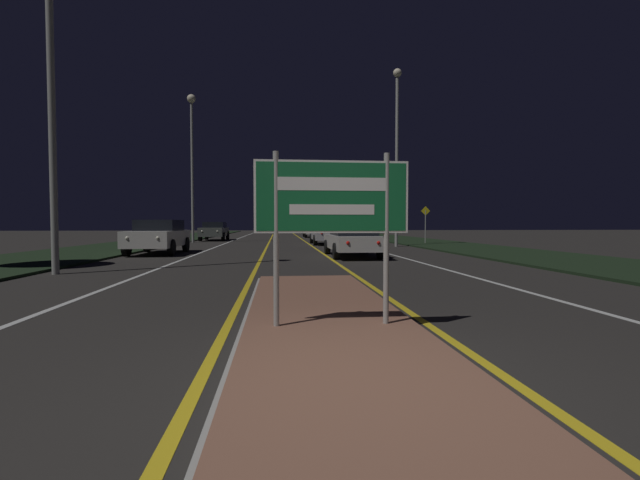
{
  "coord_description": "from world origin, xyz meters",
  "views": [
    {
      "loc": [
        -0.65,
        -3.27,
        1.34
      ],
      "look_at": [
        0.0,
        3.4,
        1.08
      ],
      "focal_mm": 24.0,
      "sensor_mm": 36.0,
      "label": 1
    }
  ],
  "objects_px": {
    "car_receding_2": "(313,229)",
    "warning_sign": "(425,221)",
    "streetlight_right_near": "(397,138)",
    "highway_sign": "(332,205)",
    "car_approaching_1": "(215,230)",
    "streetlight_left_far": "(192,143)",
    "car_receding_1": "(327,232)",
    "car_approaching_0": "(159,236)",
    "car_receding_0": "(352,239)"
  },
  "relations": [
    {
      "from": "car_receding_1",
      "to": "car_approaching_1",
      "type": "distance_m",
      "value": 10.99
    },
    {
      "from": "car_receding_2",
      "to": "warning_sign",
      "type": "height_order",
      "value": "warning_sign"
    },
    {
      "from": "streetlight_right_near",
      "to": "car_approaching_0",
      "type": "xyz_separation_m",
      "value": [
        -12.06,
        -4.56,
        -5.42
      ]
    },
    {
      "from": "car_receding_2",
      "to": "car_approaching_0",
      "type": "relative_size",
      "value": 1.07
    },
    {
      "from": "highway_sign",
      "to": "car_receding_1",
      "type": "distance_m",
      "value": 22.22
    },
    {
      "from": "streetlight_left_far",
      "to": "car_receding_0",
      "type": "xyz_separation_m",
      "value": [
        8.96,
        -13.64,
        -6.19
      ]
    },
    {
      "from": "streetlight_left_far",
      "to": "car_approaching_1",
      "type": "relative_size",
      "value": 2.15
    },
    {
      "from": "car_receding_0",
      "to": "streetlight_left_far",
      "type": "bearing_deg",
      "value": 123.31
    },
    {
      "from": "car_receding_0",
      "to": "car_approaching_1",
      "type": "bearing_deg",
      "value": 114.65
    },
    {
      "from": "streetlight_left_far",
      "to": "warning_sign",
      "type": "height_order",
      "value": "streetlight_left_far"
    },
    {
      "from": "highway_sign",
      "to": "streetlight_left_far",
      "type": "bearing_deg",
      "value": 104.56
    },
    {
      "from": "car_receding_2",
      "to": "car_approaching_0",
      "type": "xyz_separation_m",
      "value": [
        -8.66,
        -21.6,
        0.01
      ]
    },
    {
      "from": "streetlight_right_near",
      "to": "car_receding_2",
      "type": "relative_size",
      "value": 2.11
    },
    {
      "from": "car_receding_0",
      "to": "car_receding_1",
      "type": "distance_m",
      "value": 10.17
    },
    {
      "from": "streetlight_left_far",
      "to": "car_receding_1",
      "type": "relative_size",
      "value": 2.22
    },
    {
      "from": "car_receding_1",
      "to": "car_receding_2",
      "type": "distance_m",
      "value": 13.9
    },
    {
      "from": "car_approaching_1",
      "to": "highway_sign",
      "type": "bearing_deg",
      "value": -79.02
    },
    {
      "from": "streetlight_left_far",
      "to": "car_receding_2",
      "type": "relative_size",
      "value": 2.14
    },
    {
      "from": "highway_sign",
      "to": "streetlight_right_near",
      "type": "bearing_deg",
      "value": 72.09
    },
    {
      "from": "car_receding_0",
      "to": "car_approaching_1",
      "type": "relative_size",
      "value": 0.99
    },
    {
      "from": "streetlight_right_near",
      "to": "car_approaching_0",
      "type": "distance_m",
      "value": 13.99
    },
    {
      "from": "highway_sign",
      "to": "car_approaching_1",
      "type": "bearing_deg",
      "value": 100.98
    },
    {
      "from": "car_receding_1",
      "to": "warning_sign",
      "type": "distance_m",
      "value": 6.39
    },
    {
      "from": "warning_sign",
      "to": "streetlight_left_far",
      "type": "bearing_deg",
      "value": 165.86
    },
    {
      "from": "streetlight_right_near",
      "to": "warning_sign",
      "type": "relative_size",
      "value": 4.28
    },
    {
      "from": "highway_sign",
      "to": "car_approaching_1",
      "type": "distance_m",
      "value": 29.97
    },
    {
      "from": "car_approaching_0",
      "to": "car_approaching_1",
      "type": "distance_m",
      "value": 15.04
    },
    {
      "from": "warning_sign",
      "to": "car_approaching_0",
      "type": "bearing_deg",
      "value": -153.74
    },
    {
      "from": "car_receding_0",
      "to": "warning_sign",
      "type": "xyz_separation_m",
      "value": [
        6.48,
        9.75,
        0.78
      ]
    },
    {
      "from": "car_receding_1",
      "to": "car_receding_0",
      "type": "bearing_deg",
      "value": -90.79
    },
    {
      "from": "streetlight_left_far",
      "to": "highway_sign",
      "type": "bearing_deg",
      "value": -75.44
    },
    {
      "from": "highway_sign",
      "to": "car_approaching_0",
      "type": "relative_size",
      "value": 0.47
    },
    {
      "from": "car_receding_1",
      "to": "car_approaching_1",
      "type": "xyz_separation_m",
      "value": [
        -8.17,
        7.34,
        0.0
      ]
    },
    {
      "from": "highway_sign",
      "to": "streetlight_left_far",
      "type": "distance_m",
      "value": 26.93
    },
    {
      "from": "car_receding_2",
      "to": "car_approaching_0",
      "type": "height_order",
      "value": "car_approaching_0"
    },
    {
      "from": "car_approaching_0",
      "to": "car_receding_2",
      "type": "bearing_deg",
      "value": 68.16
    },
    {
      "from": "highway_sign",
      "to": "warning_sign",
      "type": "xyz_separation_m",
      "value": [
        8.81,
        21.65,
        -0.06
      ]
    },
    {
      "from": "streetlight_right_near",
      "to": "car_receding_1",
      "type": "distance_m",
      "value": 7.26
    },
    {
      "from": "car_receding_0",
      "to": "warning_sign",
      "type": "bearing_deg",
      "value": 56.38
    },
    {
      "from": "highway_sign",
      "to": "streetlight_right_near",
      "type": "relative_size",
      "value": 0.21
    },
    {
      "from": "highway_sign",
      "to": "car_receding_2",
      "type": "xyz_separation_m",
      "value": [
        2.71,
        35.97,
        -0.78
      ]
    },
    {
      "from": "highway_sign",
      "to": "car_receding_1",
      "type": "relative_size",
      "value": 0.45
    },
    {
      "from": "car_approaching_0",
      "to": "car_approaching_1",
      "type": "height_order",
      "value": "car_approaching_0"
    },
    {
      "from": "highway_sign",
      "to": "car_receding_0",
      "type": "xyz_separation_m",
      "value": [
        2.33,
        11.91,
        -0.84
      ]
    },
    {
      "from": "highway_sign",
      "to": "car_receding_1",
      "type": "bearing_deg",
      "value": 83.62
    },
    {
      "from": "warning_sign",
      "to": "streetlight_right_near",
      "type": "bearing_deg",
      "value": -134.64
    },
    {
      "from": "car_approaching_1",
      "to": "car_receding_1",
      "type": "bearing_deg",
      "value": -41.93
    },
    {
      "from": "streetlight_left_far",
      "to": "car_receding_1",
      "type": "bearing_deg",
      "value": -20.88
    },
    {
      "from": "streetlight_right_near",
      "to": "car_receding_0",
      "type": "height_order",
      "value": "streetlight_right_near"
    },
    {
      "from": "highway_sign",
      "to": "car_receding_1",
      "type": "xyz_separation_m",
      "value": [
        2.47,
        22.07,
        -0.78
      ]
    }
  ]
}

